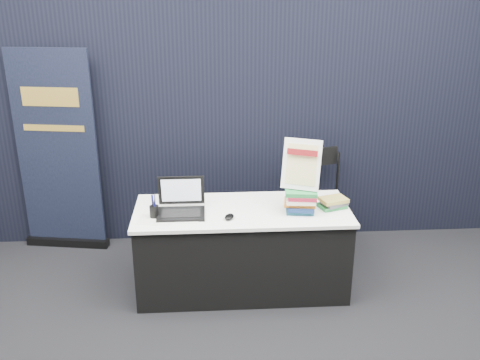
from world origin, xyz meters
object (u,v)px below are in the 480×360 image
laptop (181,205)px  stacking_chair (318,199)px  info_sign (301,165)px  display_table (242,249)px  book_stack_short (333,202)px  pullup_banner (59,164)px  book_stack_tall (301,201)px

laptop → stacking_chair: bearing=26.5°
info_sign → display_table: bearing=-164.6°
book_stack_short → stacking_chair: (0.00, 0.60, -0.22)m
info_sign → book_stack_short: bearing=30.4°
display_table → stacking_chair: stacking_chair is taller
display_table → info_sign: (0.48, -0.05, 0.77)m
info_sign → pullup_banner: pullup_banner is taller
display_table → book_stack_tall: bearing=-10.0°
pullup_banner → stacking_chair: 2.53m
book_stack_short → pullup_banner: pullup_banner is taller
stacking_chair → pullup_banner: bearing=157.3°
display_table → pullup_banner: pullup_banner is taller
laptop → display_table: bearing=4.8°
laptop → info_sign: info_sign is taller
book_stack_tall → stacking_chair: (0.30, 0.68, -0.28)m
stacking_chair → info_sign: bearing=-130.1°
laptop → info_sign: (0.98, -0.01, 0.33)m
display_table → book_stack_short: 0.88m
pullup_banner → book_stack_short: bearing=-10.9°
pullup_banner → stacking_chair: size_ratio=1.93×
display_table → laptop: 0.67m
book_stack_tall → book_stack_short: 0.31m
laptop → book_stack_short: bearing=1.5°
display_table → pullup_banner: 2.01m
book_stack_tall → info_sign: info_sign is taller
book_stack_tall → pullup_banner: size_ratio=0.13×
stacking_chair → book_stack_short: bearing=-105.8°
book_stack_tall → book_stack_short: book_stack_tall is taller
laptop → info_sign: bearing=-0.6°
laptop → pullup_banner: bearing=142.1°
display_table → info_sign: size_ratio=4.26×
book_stack_short → info_sign: (-0.29, -0.04, 0.35)m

